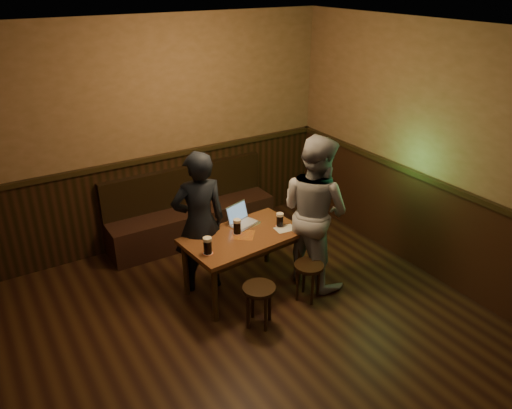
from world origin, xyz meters
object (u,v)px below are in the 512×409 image
at_px(bench, 191,217).
at_px(pint_right, 280,220).
at_px(pint_left, 208,245).
at_px(pint_mid, 237,226).
at_px(laptop, 241,219).
at_px(pub_table, 243,242).
at_px(person_suit, 199,223).
at_px(stool_right, 309,271).
at_px(stool_left, 259,294).
at_px(person_grey, 315,211).

xyz_separation_m(bench, pint_right, (0.45, -1.39, 0.44)).
height_order(pint_left, pint_mid, pint_left).
height_order(bench, laptop, bench).
bearing_deg(laptop, bench, 77.80).
xyz_separation_m(pub_table, pint_right, (0.45, -0.04, 0.17)).
relative_size(pint_mid, person_suit, 0.11).
bearing_deg(person_suit, pub_table, 151.54).
bearing_deg(laptop, pint_mid, -148.73).
bearing_deg(stool_right, laptop, 115.99).
bearing_deg(pub_table, pint_left, -169.39).
height_order(stool_left, pint_left, pint_left).
xyz_separation_m(pint_mid, person_suit, (-0.34, 0.22, 0.04)).
relative_size(pint_mid, laptop, 0.46).
relative_size(stool_right, laptop, 1.15).
relative_size(laptop, person_grey, 0.22).
height_order(laptop, person_suit, person_suit).
bearing_deg(pint_mid, pub_table, -61.08).
relative_size(pint_right, laptop, 0.43).
distance_m(bench, pub_table, 1.38).
distance_m(pint_right, person_grey, 0.39).
relative_size(pint_left, person_grey, 0.10).
bearing_deg(bench, pint_left, -108.09).
distance_m(pint_mid, laptop, 0.24).
distance_m(stool_right, pint_right, 0.64).
bearing_deg(stool_right, person_suit, 136.81).
distance_m(pub_table, stool_right, 0.76).
bearing_deg(bench, pint_mid, -91.54).
distance_m(stool_right, pint_mid, 0.90).
bearing_deg(pint_mid, stool_right, -48.31).
relative_size(stool_left, laptop, 1.20).
relative_size(pint_left, pint_mid, 1.06).
height_order(pub_table, person_suit, person_suit).
xyz_separation_m(pub_table, pint_mid, (-0.03, 0.06, 0.17)).
xyz_separation_m(stool_left, pint_mid, (0.15, 0.68, 0.40)).
height_order(pint_mid, person_suit, person_suit).
bearing_deg(laptop, stool_right, -82.24).
bearing_deg(pint_right, person_suit, 158.54).
height_order(stool_left, pint_right, pint_right).
bearing_deg(person_suit, pint_mid, 155.68).
bearing_deg(pint_right, pub_table, 174.90).
relative_size(pub_table, stool_right, 3.10).
bearing_deg(pub_table, pint_right, -10.67).
bearing_deg(pint_mid, person_grey, -20.39).
height_order(pub_table, laptop, laptop).
xyz_separation_m(pint_mid, pint_right, (0.48, -0.10, -0.01)).
height_order(stool_right, pint_mid, pint_mid).
distance_m(stool_right, person_grey, 0.66).
bearing_deg(bench, pub_table, -90.00).
xyz_separation_m(stool_right, person_suit, (-0.86, 0.81, 0.46)).
bearing_deg(pint_left, pint_mid, 24.26).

